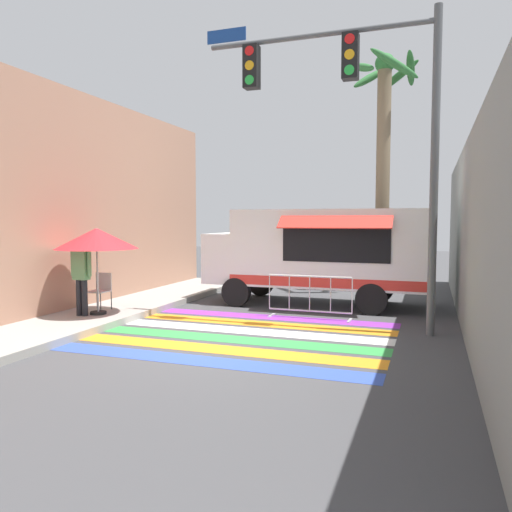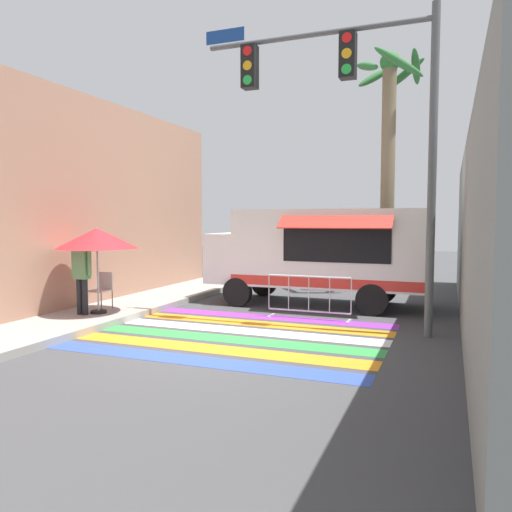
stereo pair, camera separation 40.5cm
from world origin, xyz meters
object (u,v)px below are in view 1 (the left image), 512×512
(food_truck, at_px, (315,250))
(barricade_front, at_px, (310,297))
(traffic_signal_pole, at_px, (354,102))
(palm_tree, at_px, (384,143))
(folding_chair, at_px, (101,288))
(patio_umbrella, at_px, (97,239))
(vendor_person, at_px, (81,272))

(food_truck, distance_m, barricade_front, 2.20)
(traffic_signal_pole, height_order, palm_tree, palm_tree)
(barricade_front, bearing_deg, folding_chair, -164.36)
(folding_chair, distance_m, palm_tree, 9.46)
(traffic_signal_pole, bearing_deg, food_truck, 116.72)
(patio_umbrella, distance_m, palm_tree, 9.20)
(patio_umbrella, bearing_deg, barricade_front, 22.37)
(food_truck, xyz_separation_m, traffic_signal_pole, (1.41, -2.80, 3.17))
(folding_chair, height_order, palm_tree, palm_tree)
(vendor_person, relative_size, barricade_front, 0.87)
(vendor_person, distance_m, barricade_front, 5.15)
(patio_umbrella, xyz_separation_m, barricade_front, (4.44, 1.83, -1.36))
(folding_chair, bearing_deg, traffic_signal_pole, 23.60)
(barricade_front, bearing_deg, traffic_signal_pole, -38.01)
(patio_umbrella, xyz_separation_m, folding_chair, (-0.29, 0.50, -1.18))
(folding_chair, bearing_deg, food_truck, 55.47)
(food_truck, xyz_separation_m, vendor_person, (-4.34, -4.06, -0.34))
(folding_chair, height_order, barricade_front, folding_chair)
(patio_umbrella, relative_size, palm_tree, 0.26)
(traffic_signal_pole, distance_m, folding_chair, 7.06)
(patio_umbrella, height_order, folding_chair, patio_umbrella)
(patio_umbrella, height_order, barricade_front, patio_umbrella)
(patio_umbrella, distance_m, folding_chair, 1.31)
(traffic_signal_pole, bearing_deg, barricade_front, 141.99)
(barricade_front, distance_m, palm_tree, 6.54)
(barricade_front, height_order, palm_tree, palm_tree)
(patio_umbrella, distance_m, barricade_front, 4.99)
(food_truck, bearing_deg, traffic_signal_pole, -63.28)
(patio_umbrella, relative_size, barricade_front, 0.99)
(vendor_person, relative_size, palm_tree, 0.23)
(folding_chair, xyz_separation_m, palm_tree, (5.89, 6.24, 3.96))
(food_truck, bearing_deg, vendor_person, -136.91)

